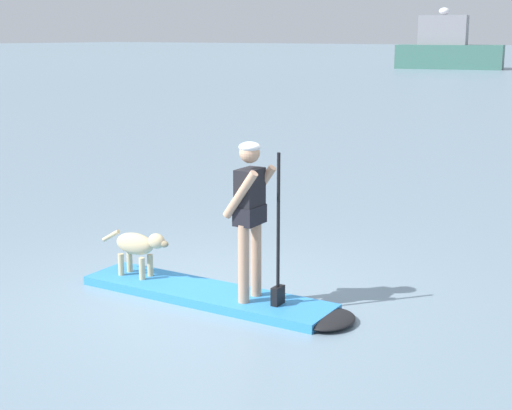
# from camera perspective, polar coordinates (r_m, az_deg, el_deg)

# --- Properties ---
(ground_plane) EXTENTS (400.00, 400.00, 0.00)m
(ground_plane) POSITION_cam_1_polar(r_m,az_deg,el_deg) (8.76, -3.76, -6.94)
(ground_plane) COLOR gray
(paddleboard) EXTENTS (3.37, 0.92, 0.10)m
(paddleboard) POSITION_cam_1_polar(r_m,az_deg,el_deg) (8.62, -2.52, -6.89)
(paddleboard) COLOR #338CD8
(paddleboard) RESTS_ON ground_plane
(person_paddler) EXTENTS (0.62, 0.50, 1.73)m
(person_paddler) POSITION_cam_1_polar(r_m,az_deg,el_deg) (8.13, -0.37, -0.34)
(person_paddler) COLOR tan
(person_paddler) RESTS_ON paddleboard
(dog) EXTENTS (1.00, 0.26, 0.56)m
(dog) POSITION_cam_1_polar(r_m,az_deg,el_deg) (9.18, -8.79, -3.02)
(dog) COLOR #CCB78C
(dog) RESTS_ON paddleboard
(moored_boat_far_starboard) EXTENTS (9.32, 5.17, 5.11)m
(moored_boat_far_starboard) POSITION_cam_1_polar(r_m,az_deg,el_deg) (68.53, 14.11, 11.23)
(moored_boat_far_starboard) COLOR #3F7266
(moored_boat_far_starboard) RESTS_ON ground_plane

